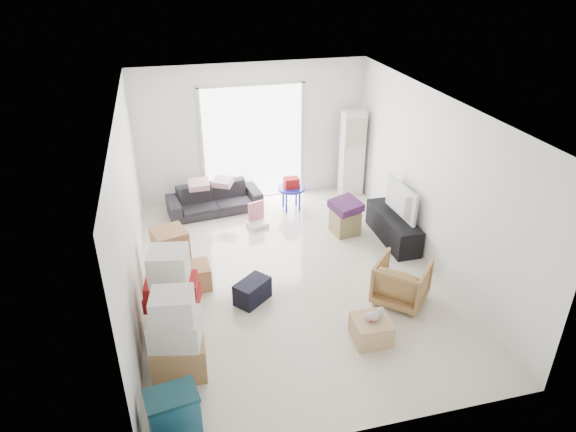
% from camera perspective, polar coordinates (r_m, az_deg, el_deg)
% --- Properties ---
extents(room_shell, '(4.98, 6.48, 3.18)m').
position_cam_1_polar(room_shell, '(7.39, 0.34, 2.09)').
color(room_shell, beige).
rests_on(room_shell, ground).
extents(sliding_door, '(2.10, 0.04, 2.33)m').
position_cam_1_polar(sliding_door, '(10.13, -3.91, 8.58)').
color(sliding_door, white).
rests_on(sliding_door, room_shell).
extents(ac_tower, '(0.45, 0.30, 1.75)m').
position_cam_1_polar(ac_tower, '(10.46, 7.12, 6.91)').
color(ac_tower, white).
rests_on(ac_tower, room_shell).
extents(tv_console, '(0.43, 1.43, 0.48)m').
position_cam_1_polar(tv_console, '(9.08, 11.59, -1.25)').
color(tv_console, black).
rests_on(tv_console, room_shell).
extents(television, '(0.62, 1.01, 0.13)m').
position_cam_1_polar(television, '(8.94, 11.77, 0.45)').
color(television, black).
rests_on(television, tv_console).
extents(sofa, '(1.82, 0.73, 0.69)m').
position_cam_1_polar(sofa, '(9.92, -8.20, 2.33)').
color(sofa, '#2A2A30').
rests_on(sofa, room_shell).
extents(pillow_left, '(0.39, 0.32, 0.12)m').
position_cam_1_polar(pillow_left, '(9.72, -9.98, 4.27)').
color(pillow_left, '#C08C9A').
rests_on(pillow_left, sofa).
extents(pillow_right, '(0.43, 0.40, 0.12)m').
position_cam_1_polar(pillow_right, '(9.77, -7.30, 4.58)').
color(pillow_right, '#C08C9A').
rests_on(pillow_right, sofa).
extents(armchair, '(0.95, 0.95, 0.71)m').
position_cam_1_polar(armchair, '(7.51, 12.54, -6.95)').
color(armchair, '#A87B4A').
rests_on(armchair, room_shell).
extents(storage_bins, '(0.57, 0.45, 0.60)m').
position_cam_1_polar(storage_bins, '(5.73, -12.57, -20.83)').
color(storage_bins, navy).
rests_on(storage_bins, room_shell).
extents(box_stack_a, '(0.66, 0.58, 1.15)m').
position_cam_1_polar(box_stack_a, '(6.25, -12.28, -13.16)').
color(box_stack_a, '#A87D4C').
rests_on(box_stack_a, room_shell).
extents(box_stack_b, '(0.76, 0.65, 1.25)m').
position_cam_1_polar(box_stack_b, '(6.84, -12.66, -8.88)').
color(box_stack_b, '#A87D4C').
rests_on(box_stack_b, room_shell).
extents(box_stack_c, '(0.59, 0.59, 0.82)m').
position_cam_1_polar(box_stack_c, '(8.01, -12.81, -4.25)').
color(box_stack_c, '#A87D4C').
rests_on(box_stack_c, room_shell).
extents(loose_box, '(0.45, 0.45, 0.36)m').
position_cam_1_polar(loose_box, '(7.85, -10.24, -6.57)').
color(loose_box, '#A87D4C').
rests_on(loose_box, room_shell).
extents(duffel_bag, '(0.60, 0.57, 0.33)m').
position_cam_1_polar(duffel_bag, '(7.46, -3.98, -8.34)').
color(duffel_bag, black).
rests_on(duffel_bag, room_shell).
extents(ottoman, '(0.49, 0.49, 0.43)m').
position_cam_1_polar(ottoman, '(9.18, 6.35, -0.65)').
color(ottoman, tan).
rests_on(ottoman, room_shell).
extents(blanket, '(0.59, 0.59, 0.14)m').
position_cam_1_polar(blanket, '(9.05, 6.45, 0.94)').
color(blanket, '#4A2052').
rests_on(blanket, ottoman).
extents(kids_table, '(0.53, 0.53, 0.66)m').
position_cam_1_polar(kids_table, '(9.86, 0.38, 3.25)').
color(kids_table, '#1922C1').
rests_on(kids_table, room_shell).
extents(toy_walker, '(0.41, 0.39, 0.45)m').
position_cam_1_polar(toy_walker, '(9.41, -3.47, -0.39)').
color(toy_walker, silver).
rests_on(toy_walker, room_shell).
extents(wood_crate, '(0.49, 0.49, 0.31)m').
position_cam_1_polar(wood_crate, '(6.88, 9.22, -12.37)').
color(wood_crate, tan).
rests_on(wood_crate, room_shell).
extents(plush_bunny, '(0.29, 0.17, 0.14)m').
position_cam_1_polar(plush_bunny, '(6.75, 9.59, -10.82)').
color(plush_bunny, '#B2ADA8').
rests_on(plush_bunny, wood_crate).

